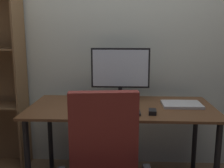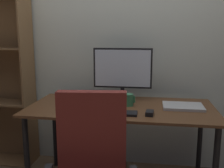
{
  "view_description": "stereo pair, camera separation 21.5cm",
  "coord_description": "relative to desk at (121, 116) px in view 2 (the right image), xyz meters",
  "views": [
    {
      "loc": [
        0.02,
        -2.09,
        1.33
      ],
      "look_at": [
        -0.08,
        0.02,
        0.92
      ],
      "focal_mm": 41.93,
      "sensor_mm": 36.0,
      "label": 1
    },
    {
      "loc": [
        0.24,
        -2.07,
        1.33
      ],
      "look_at": [
        -0.08,
        0.02,
        0.92
      ],
      "focal_mm": 41.93,
      "sensor_mm": 36.0,
      "label": 2
    }
  ],
  "objects": [
    {
      "name": "back_wall",
      "position": [
        0.0,
        0.53,
        0.64
      ],
      "size": [
        6.4,
        0.1,
        2.6
      ],
      "primitive_type": "cube",
      "color": "beige",
      "rests_on": "ground"
    },
    {
      "name": "mouse",
      "position": [
        0.24,
        -0.2,
        0.1
      ],
      "size": [
        0.06,
        0.1,
        0.03
      ],
      "primitive_type": "cube",
      "rotation": [
        0.0,
        0.0,
        -0.09
      ],
      "color": "black",
      "rests_on": "desk"
    },
    {
      "name": "keyboard",
      "position": [
        0.0,
        -0.21,
        0.09
      ],
      "size": [
        0.29,
        0.11,
        0.02
      ],
      "primitive_type": "cube",
      "rotation": [
        0.0,
        0.0,
        -0.0
      ],
      "color": "black",
      "rests_on": "desk"
    },
    {
      "name": "desk",
      "position": [
        0.0,
        0.0,
        0.0
      ],
      "size": [
        1.52,
        0.72,
        0.74
      ],
      "color": "#56351E",
      "rests_on": "ground"
    },
    {
      "name": "monitor",
      "position": [
        -0.01,
        0.22,
        0.35
      ],
      "size": [
        0.52,
        0.2,
        0.47
      ],
      "color": "black",
      "rests_on": "desk"
    },
    {
      "name": "laptop",
      "position": [
        0.5,
        0.04,
        0.1
      ],
      "size": [
        0.32,
        0.23,
        0.02
      ],
      "primitive_type": "cube",
      "rotation": [
        0.0,
        0.0,
        -0.0
      ],
      "color": "#B7BABC",
      "rests_on": "desk"
    },
    {
      "name": "coffee_mug",
      "position": [
        0.06,
        0.03,
        0.13
      ],
      "size": [
        0.1,
        0.09,
        0.1
      ],
      "color": "#387F51",
      "rests_on": "desk"
    }
  ]
}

